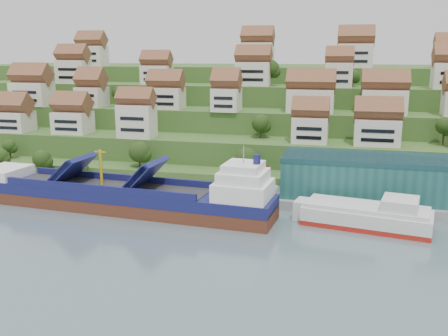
# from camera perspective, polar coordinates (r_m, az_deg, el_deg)

# --- Properties ---
(ground) EXTENTS (300.00, 300.00, 0.00)m
(ground) POSITION_cam_1_polar(r_m,az_deg,el_deg) (116.59, -5.11, -5.15)
(ground) COLOR slate
(ground) RESTS_ON ground
(quay) EXTENTS (180.00, 14.00, 2.20)m
(quay) POSITION_cam_1_polar(r_m,az_deg,el_deg) (125.82, 5.78, -3.27)
(quay) COLOR gray
(quay) RESTS_ON ground
(hillside) EXTENTS (260.00, 128.00, 31.00)m
(hillside) POSITION_cam_1_polar(r_m,az_deg,el_deg) (212.96, 3.87, 6.06)
(hillside) COLOR #2D4C1E
(hillside) RESTS_ON ground
(hillside_village) EXTENTS (156.51, 64.19, 29.14)m
(hillside_village) POSITION_cam_1_polar(r_m,az_deg,el_deg) (168.71, 2.12, 8.89)
(hillside_village) COLOR silver
(hillside_village) RESTS_ON ground
(hillside_trees) EXTENTS (141.79, 61.99, 30.91)m
(hillside_trees) POSITION_cam_1_polar(r_m,az_deg,el_deg) (153.45, -1.73, 5.24)
(hillside_trees) COLOR #274216
(hillside_trees) RESTS_ON ground
(warehouse) EXTENTS (60.00, 15.00, 10.00)m
(warehouse) POSITION_cam_1_polar(r_m,az_deg,el_deg) (126.12, 20.53, -1.14)
(warehouse) COLOR #1F5652
(warehouse) RESTS_ON quay
(flagpole) EXTENTS (1.28, 0.16, 8.00)m
(flagpole) POSITION_cam_1_polar(r_m,az_deg,el_deg) (119.80, 4.61, -1.22)
(flagpole) COLOR gray
(flagpole) RESTS_ON quay
(cargo_ship) EXTENTS (76.48, 17.44, 16.79)m
(cargo_ship) POSITION_cam_1_polar(r_m,az_deg,el_deg) (119.90, -11.26, -3.23)
(cargo_ship) COLOR #542819
(cargo_ship) RESTS_ON ground
(second_ship) EXTENTS (27.79, 14.32, 7.68)m
(second_ship) POSITION_cam_1_polar(r_m,az_deg,el_deg) (110.87, 16.24, -5.34)
(second_ship) COLOR maroon
(second_ship) RESTS_ON ground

